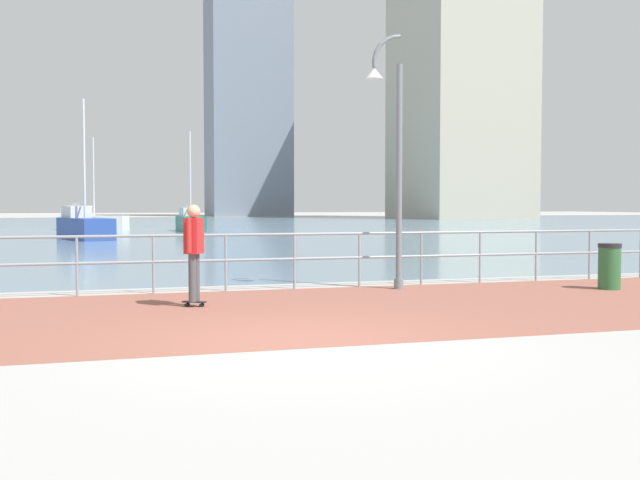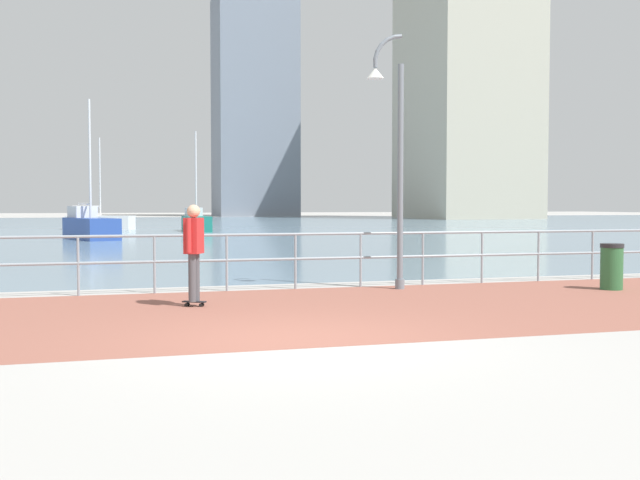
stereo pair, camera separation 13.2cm
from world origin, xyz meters
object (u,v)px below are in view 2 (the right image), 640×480
object	(u,v)px
lamppost	(393,149)
sailboat_yellow	(98,221)
sailboat_gray	(90,226)
skateboarder	(194,245)
trash_bin	(612,266)
sailboat_teal	(196,222)

from	to	relation	value
lamppost	sailboat_yellow	world-z (taller)	sailboat_yellow
sailboat_gray	sailboat_yellow	bearing A→B (deg)	88.88
skateboarder	trash_bin	xyz separation A→B (m)	(8.37, 0.21, -0.56)
skateboarder	sailboat_teal	distance (m)	36.08
lamppost	skateboarder	bearing A→B (deg)	-160.35
lamppost	skateboarder	size ratio (longest dim) A/B	2.99
sailboat_gray	skateboarder	bearing A→B (deg)	-85.31
trash_bin	sailboat_teal	bearing A→B (deg)	96.70
sailboat_teal	sailboat_gray	bearing A→B (deg)	-123.67
skateboarder	sailboat_gray	distance (m)	26.40
trash_bin	sailboat_yellow	size ratio (longest dim) A/B	0.15
sailboat_gray	sailboat_teal	world-z (taller)	sailboat_gray
lamppost	sailboat_yellow	xyz separation A→B (m)	(-6.02, 39.35, -2.23)
sailboat_yellow	trash_bin	bearing A→B (deg)	-75.84
sailboat_teal	trash_bin	bearing A→B (deg)	-83.30
trash_bin	sailboat_gray	distance (m)	28.15
skateboarder	trash_bin	world-z (taller)	skateboarder
lamppost	skateboarder	xyz separation A→B (m)	(-4.14, -1.48, -1.80)
sailboat_yellow	lamppost	bearing A→B (deg)	-81.30
trash_bin	sailboat_gray	bearing A→B (deg)	111.97
skateboarder	trash_bin	bearing A→B (deg)	1.40
lamppost	sailboat_gray	size ratio (longest dim) A/B	0.74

